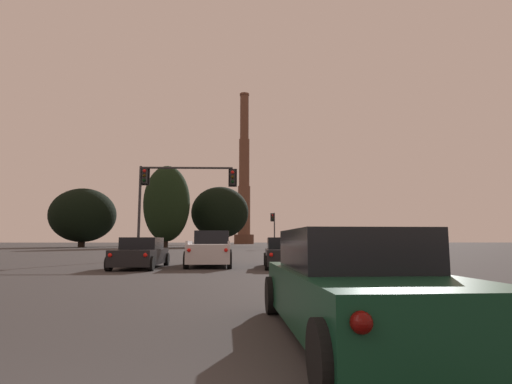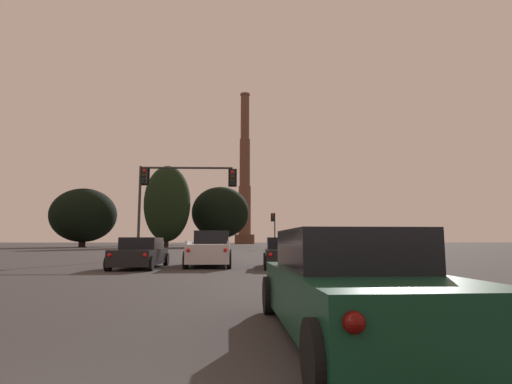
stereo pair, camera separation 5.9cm
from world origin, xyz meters
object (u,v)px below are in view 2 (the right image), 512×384
at_px(sedan_right_lane_third, 351,286).
at_px(traffic_light_overhead_left, 172,187).
at_px(smokestack, 245,184).
at_px(traffic_light_far_right, 274,225).
at_px(pickup_truck_center_lane_front, 210,250).
at_px(sedan_left_lane_front, 141,254).
at_px(sedan_right_lane_front, 284,253).

distance_m(sedan_right_lane_third, traffic_light_overhead_left, 22.80).
relative_size(sedan_right_lane_third, smokestack, 0.08).
xyz_separation_m(traffic_light_far_right, smokestack, (-4.48, 101.65, 20.95)).
height_order(sedan_right_lane_third, pickup_truck_center_lane_front, pickup_truck_center_lane_front).
xyz_separation_m(sedan_left_lane_front, sedan_right_lane_front, (6.82, 0.22, 0.00)).
height_order(sedan_right_lane_third, smokestack, smokestack).
xyz_separation_m(sedan_right_lane_front, smokestack, (-2.03, 142.32, 23.88)).
bearing_deg(pickup_truck_center_lane_front, sedan_left_lane_front, -151.88).
height_order(traffic_light_far_right, smokestack, smokestack).
xyz_separation_m(sedan_left_lane_front, traffic_light_overhead_left, (0.00, 7.68, 4.20)).
bearing_deg(sedan_left_lane_front, pickup_truck_center_lane_front, 28.93).
bearing_deg(traffic_light_far_right, sedan_right_lane_front, -93.45).
distance_m(traffic_light_overhead_left, traffic_light_far_right, 34.49).
bearing_deg(traffic_light_far_right, sedan_right_lane_third, -93.08).
xyz_separation_m(pickup_truck_center_lane_front, smokestack, (1.66, 140.72, 23.74)).
xyz_separation_m(sedan_right_lane_third, pickup_truck_center_lane_front, (-3.20, 15.63, 0.14)).
bearing_deg(sedan_right_lane_front, sedan_right_lane_third, -89.88).
distance_m(sedan_left_lane_front, pickup_truck_center_lane_front, 3.61).
height_order(sedan_left_lane_front, pickup_truck_center_lane_front, pickup_truck_center_lane_front).
xyz_separation_m(sedan_left_lane_front, pickup_truck_center_lane_front, (3.12, 1.81, 0.14)).
distance_m(pickup_truck_center_lane_front, sedan_right_lane_front, 4.03).
bearing_deg(traffic_light_far_right, traffic_light_overhead_left, -105.59).
bearing_deg(traffic_light_overhead_left, sedan_right_lane_third, -73.62).
bearing_deg(sedan_right_lane_third, traffic_light_far_right, 84.35).
relative_size(traffic_light_overhead_left, traffic_light_far_right, 1.23).
bearing_deg(traffic_light_overhead_left, sedan_right_lane_front, -47.61).
height_order(sedan_left_lane_front, smokestack, smokestack).
bearing_deg(traffic_light_far_right, pickup_truck_center_lane_front, -98.93).
bearing_deg(traffic_light_overhead_left, traffic_light_far_right, 74.41).
bearing_deg(pickup_truck_center_lane_front, sedan_right_lane_front, -25.38).
distance_m(sedan_right_lane_front, traffic_light_overhead_left, 10.94).
bearing_deg(sedan_right_lane_front, sedan_left_lane_front, -176.05).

